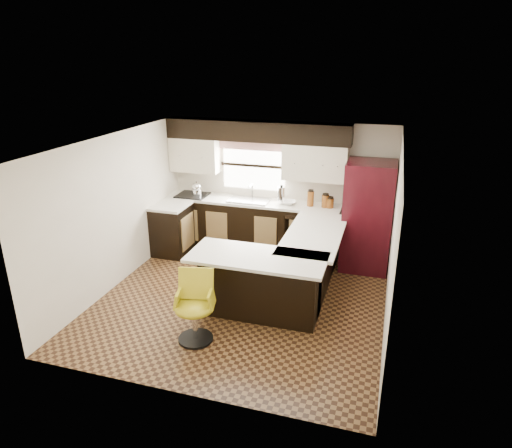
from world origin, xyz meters
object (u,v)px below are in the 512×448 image
(refrigerator, at_px, (368,216))
(peninsula_return, at_px, (260,285))
(bar_chair, at_px, (194,308))
(peninsula_long, at_px, (310,262))

(refrigerator, bearing_deg, peninsula_return, -122.89)
(refrigerator, relative_size, bar_chair, 2.00)
(peninsula_return, height_order, bar_chair, bar_chair)
(peninsula_long, xyz_separation_m, bar_chair, (-1.15, -1.85, 0.02))
(refrigerator, distance_m, bar_chair, 3.50)
(peninsula_long, bearing_deg, bar_chair, -121.94)
(peninsula_return, bearing_deg, peninsula_long, 61.70)
(peninsula_long, xyz_separation_m, peninsula_return, (-0.53, -0.97, 0.00))
(peninsula_long, bearing_deg, peninsula_return, -118.30)
(refrigerator, xyz_separation_m, bar_chair, (-1.93, -2.89, -0.47))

